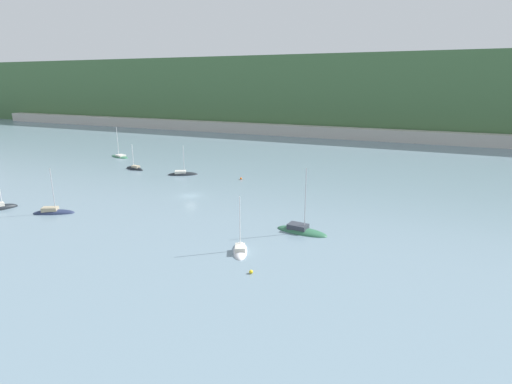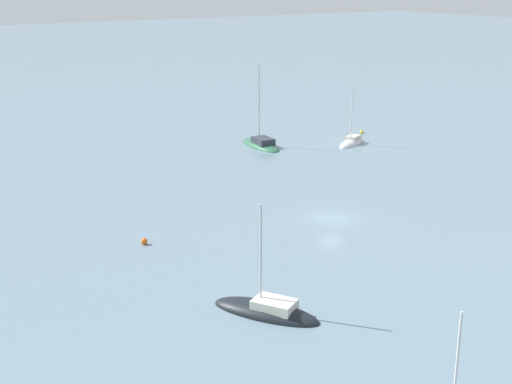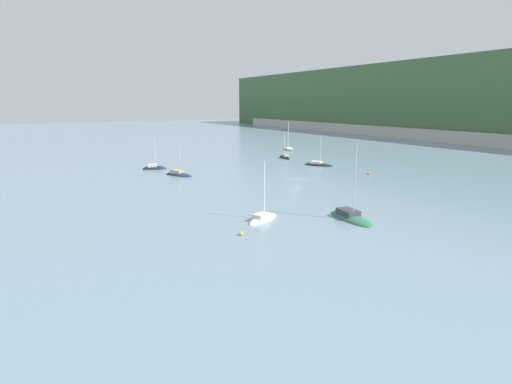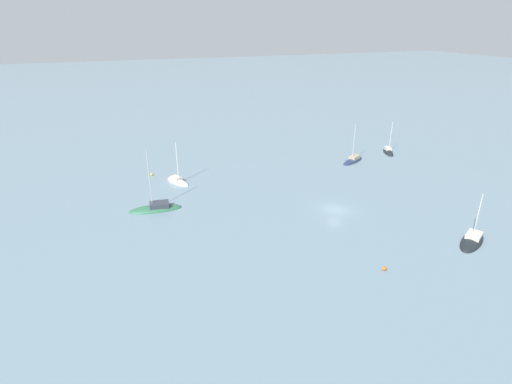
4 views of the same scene
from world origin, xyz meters
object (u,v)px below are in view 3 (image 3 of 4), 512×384
at_px(sailboat_0, 285,158).
at_px(sailboat_2, 288,150).
at_px(sailboat_6, 318,165).
at_px(mooring_buoy_1, 241,233).
at_px(sailboat_4, 179,175).
at_px(mooring_buoy_0, 369,173).
at_px(sailboat_3, 263,219).
at_px(sailboat_5, 154,169).
at_px(sailboat_1, 351,218).

distance_m(sailboat_0, sailboat_2, 22.08).
relative_size(sailboat_2, sailboat_6, 1.21).
relative_size(sailboat_6, mooring_buoy_1, 16.86).
xyz_separation_m(sailboat_0, sailboat_4, (12.15, -37.48, 0.03)).
height_order(sailboat_4, mooring_buoy_0, sailboat_4).
distance_m(sailboat_3, sailboat_4, 40.31).
relative_size(sailboat_3, sailboat_5, 1.04).
relative_size(sailboat_3, mooring_buoy_0, 15.71).
xyz_separation_m(sailboat_4, mooring_buoy_0, (20.89, 38.74, 0.16)).
xyz_separation_m(sailboat_5, mooring_buoy_1, (56.28, -5.01, 0.13)).
bearing_deg(sailboat_3, mooring_buoy_0, 0.28).
bearing_deg(sailboat_0, sailboat_6, -171.95).
relative_size(mooring_buoy_0, mooring_buoy_1, 1.13).
bearing_deg(sailboat_2, sailboat_3, 161.59).
xyz_separation_m(sailboat_1, sailboat_4, (-46.14, -9.64, -0.01)).
bearing_deg(sailboat_2, sailboat_5, 127.19).
bearing_deg(sailboat_4, sailboat_0, 80.19).
distance_m(sailboat_2, mooring_buoy_1, 94.42).
height_order(sailboat_1, sailboat_2, sailboat_1).
xyz_separation_m(sailboat_0, sailboat_5, (0.51, -39.80, 0.03)).
bearing_deg(sailboat_1, sailboat_3, -111.70).
bearing_deg(sailboat_2, sailboat_1, 169.90).
bearing_deg(sailboat_6, mooring_buoy_0, -24.74).
relative_size(sailboat_0, sailboat_2, 0.77).
distance_m(sailboat_5, mooring_buoy_1, 56.51).
bearing_deg(sailboat_3, mooring_buoy_1, -168.22).
distance_m(sailboat_4, sailboat_5, 11.87).
xyz_separation_m(sailboat_1, sailboat_3, (-5.86, -11.20, -0.03)).
xyz_separation_m(sailboat_5, mooring_buoy_0, (32.52, 41.06, 0.16)).
xyz_separation_m(sailboat_0, sailboat_6, (16.31, -0.18, 0.00)).
bearing_deg(mooring_buoy_1, sailboat_6, 132.22).
bearing_deg(mooring_buoy_0, sailboat_3, -64.31).
bearing_deg(sailboat_3, sailboat_1, -53.03).
relative_size(sailboat_6, mooring_buoy_0, 14.92).
height_order(sailboat_5, sailboat_6, sailboat_6).
distance_m(sailboat_2, sailboat_6, 36.47).
height_order(sailboat_6, mooring_buoy_0, sailboat_6).
bearing_deg(sailboat_0, sailboat_4, 116.67).
bearing_deg(sailboat_6, sailboat_0, 149.68).
height_order(sailboat_4, sailboat_6, sailboat_4).
relative_size(sailboat_3, mooring_buoy_1, 17.76).
distance_m(sailboat_1, sailboat_2, 86.32).
distance_m(sailboat_6, mooring_buoy_0, 16.79).
bearing_deg(sailboat_6, sailboat_1, -63.05).
relative_size(sailboat_4, sailboat_5, 1.09).
distance_m(sailboat_0, sailboat_3, 65.37).
xyz_separation_m(sailboat_0, mooring_buoy_0, (33.04, 1.26, 0.19)).
bearing_deg(sailboat_0, mooring_buoy_0, -169.11).
xyz_separation_m(sailboat_4, mooring_buoy_1, (44.65, -7.32, 0.13)).
bearing_deg(sailboat_0, sailboat_2, -28.71).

